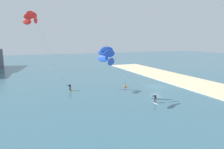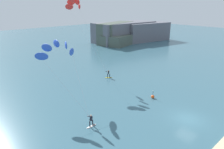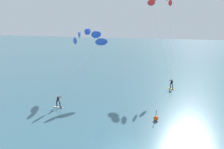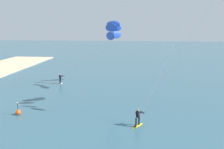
{
  "view_description": "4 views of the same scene",
  "coord_description": "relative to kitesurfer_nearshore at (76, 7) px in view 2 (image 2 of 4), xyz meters",
  "views": [
    {
      "loc": [
        -38.21,
        26.77,
        10.85
      ],
      "look_at": [
        -5.25,
        13.36,
        4.61
      ],
      "focal_mm": 31.7,
      "sensor_mm": 36.0,
      "label": 1
    },
    {
      "loc": [
        -24.45,
        -11.22,
        14.78
      ],
      "look_at": [
        -0.8,
        14.09,
        3.04
      ],
      "focal_mm": 33.81,
      "sensor_mm": 36.0,
      "label": 2
    },
    {
      "loc": [
        3.38,
        -15.42,
        11.0
      ],
      "look_at": [
        -5.2,
        13.87,
        3.25
      ],
      "focal_mm": 34.26,
      "sensor_mm": 36.0,
      "label": 3
    },
    {
      "loc": [
        21.73,
        19.04,
        8.97
      ],
      "look_at": [
        -5.72,
        16.31,
        2.83
      ],
      "focal_mm": 34.23,
      "sensor_mm": 36.0,
      "label": 4
    }
  ],
  "objects": [
    {
      "name": "kitesurfer_mid_water",
      "position": [
        -10.4,
        -10.35,
        -5.82
      ],
      "size": [
        6.32,
        9.98,
        9.87
      ],
      "color": "white",
      "rests_on": "ground"
    },
    {
      "name": "marker_buoy",
      "position": [
        1.37,
        -18.93,
        -13.78
      ],
      "size": [
        0.56,
        0.56,
        1.38
      ],
      "color": "#EA5119",
      "rests_on": "ground"
    },
    {
      "name": "ground_plane",
      "position": [
        -0.55,
        -26.15,
        -14.08
      ],
      "size": [
        240.0,
        240.0,
        0.0
      ],
      "primitive_type": "plane",
      "color": "#386070"
    },
    {
      "name": "kitesurfer_nearshore",
      "position": [
        0.0,
        0.0,
        0.0
      ],
      "size": [
        6.07,
        9.0,
        15.88
      ],
      "color": "yellow",
      "rests_on": "ground"
    },
    {
      "name": "distant_headland",
      "position": [
        38.31,
        20.62,
        -10.56
      ],
      "size": [
        32.49,
        16.53,
        7.72
      ],
      "color": "#4C564C",
      "rests_on": "ground"
    }
  ]
}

